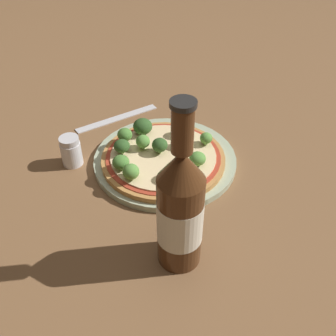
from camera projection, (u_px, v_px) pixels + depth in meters
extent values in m
plane|color=brown|center=(180.00, 159.00, 0.72)|extent=(3.00, 3.00, 0.00)
cylinder|color=#A3B293|center=(165.00, 160.00, 0.71)|extent=(0.26, 0.26, 0.01)
cylinder|color=#B77F42|center=(162.00, 158.00, 0.70)|extent=(0.22, 0.22, 0.01)
cylinder|color=#A83823|center=(162.00, 155.00, 0.70)|extent=(0.20, 0.20, 0.00)
cylinder|color=beige|center=(162.00, 154.00, 0.70)|extent=(0.19, 0.19, 0.00)
cylinder|color=#89A866|center=(171.00, 178.00, 0.64)|extent=(0.01, 0.01, 0.01)
ellipsoid|color=#568E3D|center=(172.00, 174.00, 0.64)|extent=(0.03, 0.03, 0.02)
cylinder|color=#89A866|center=(206.00, 142.00, 0.71)|extent=(0.01, 0.01, 0.01)
ellipsoid|color=#568E3D|center=(206.00, 138.00, 0.71)|extent=(0.02, 0.02, 0.02)
cylinder|color=#89A866|center=(143.00, 132.00, 0.74)|extent=(0.01, 0.01, 0.01)
ellipsoid|color=#2D5123|center=(143.00, 126.00, 0.73)|extent=(0.04, 0.04, 0.03)
cylinder|color=#89A866|center=(183.00, 145.00, 0.71)|extent=(0.01, 0.01, 0.01)
ellipsoid|color=#477A33|center=(183.00, 140.00, 0.70)|extent=(0.02, 0.02, 0.02)
cylinder|color=#89A866|center=(121.00, 167.00, 0.66)|extent=(0.01, 0.01, 0.01)
ellipsoid|color=#477A33|center=(121.00, 162.00, 0.66)|extent=(0.03, 0.03, 0.02)
cylinder|color=#89A866|center=(160.00, 150.00, 0.70)|extent=(0.01, 0.01, 0.01)
ellipsoid|color=#2D5123|center=(160.00, 145.00, 0.69)|extent=(0.03, 0.03, 0.02)
cylinder|color=#89A866|center=(182.00, 134.00, 0.74)|extent=(0.01, 0.01, 0.01)
ellipsoid|color=#477A33|center=(182.00, 129.00, 0.73)|extent=(0.03, 0.03, 0.02)
cylinder|color=#89A866|center=(199.00, 162.00, 0.67)|extent=(0.01, 0.01, 0.01)
ellipsoid|color=#568E3D|center=(199.00, 158.00, 0.67)|extent=(0.03, 0.03, 0.02)
cylinder|color=#89A866|center=(122.00, 151.00, 0.69)|extent=(0.01, 0.01, 0.01)
ellipsoid|color=#2D5123|center=(122.00, 146.00, 0.69)|extent=(0.03, 0.03, 0.02)
cylinder|color=#89A866|center=(125.00, 139.00, 0.72)|extent=(0.01, 0.01, 0.01)
ellipsoid|color=#477A33|center=(125.00, 135.00, 0.71)|extent=(0.03, 0.03, 0.02)
cylinder|color=#89A866|center=(131.00, 177.00, 0.64)|extent=(0.01, 0.01, 0.01)
ellipsoid|color=#568E3D|center=(131.00, 172.00, 0.64)|extent=(0.03, 0.03, 0.03)
cylinder|color=#89A866|center=(143.00, 146.00, 0.70)|extent=(0.01, 0.01, 0.01)
ellipsoid|color=#568E3D|center=(143.00, 141.00, 0.70)|extent=(0.03, 0.03, 0.02)
cylinder|color=#472814|center=(180.00, 222.00, 0.51)|extent=(0.06, 0.06, 0.15)
cylinder|color=beige|center=(180.00, 220.00, 0.51)|extent=(0.06, 0.06, 0.07)
cone|color=#472814|center=(181.00, 166.00, 0.45)|extent=(0.06, 0.06, 0.04)
cylinder|color=#472814|center=(183.00, 130.00, 0.42)|extent=(0.03, 0.03, 0.06)
cylinder|color=black|center=(183.00, 104.00, 0.40)|extent=(0.03, 0.03, 0.01)
cylinder|color=silver|center=(72.00, 153.00, 0.70)|extent=(0.04, 0.04, 0.05)
cylinder|color=silver|center=(69.00, 141.00, 0.68)|extent=(0.03, 0.03, 0.01)
cube|color=silver|center=(117.00, 118.00, 0.83)|extent=(0.02, 0.18, 0.00)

